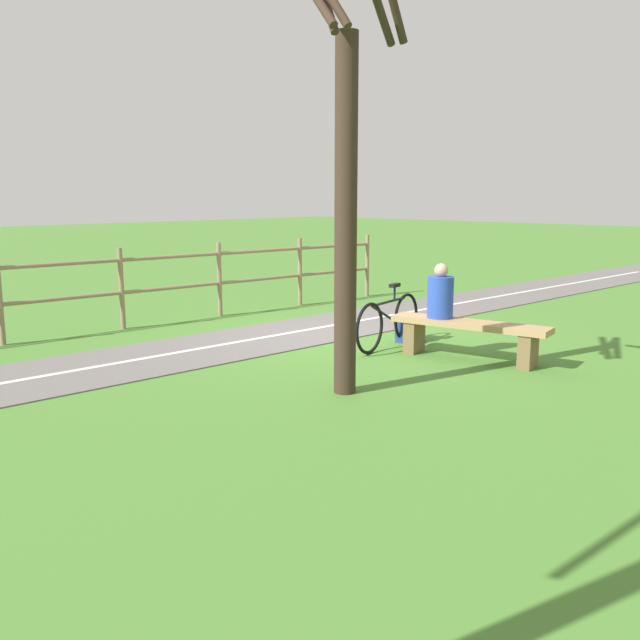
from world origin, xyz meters
name	(u,v)px	position (x,y,z in m)	size (l,w,h in m)	color
ground_plane	(345,337)	(0.00, 0.00, 0.00)	(80.00, 80.00, 0.00)	#477A2D
paved_path	(59,374)	(0.93, 4.00, 0.01)	(1.81, 36.00, 0.02)	#66605E
path_centre_line	(58,373)	(0.93, 4.00, 0.02)	(0.10, 32.00, 0.00)	silver
bench	(469,332)	(-2.10, -0.04, 0.36)	(2.09, 0.75, 0.50)	#A88456
person_seated	(440,295)	(-1.70, 0.04, 0.81)	(0.39, 0.39, 0.71)	#2847B7
bicycle	(389,321)	(-0.89, 0.09, 0.37)	(0.35, 1.72, 0.87)	black
backpack	(409,328)	(-0.87, -0.40, 0.20)	(0.34, 0.39, 0.40)	navy
tree_far_left	(345,182)	(-1.99, 2.21, 2.22)	(1.10, 1.10, 4.88)	#38281E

